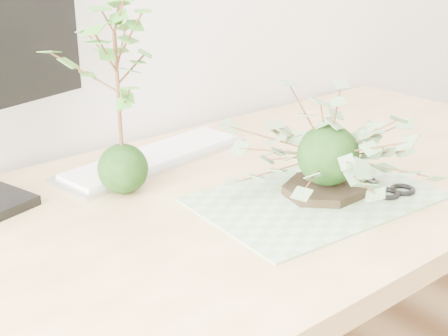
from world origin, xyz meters
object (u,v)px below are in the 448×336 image
(ivy_kokedama, at_px, (330,127))
(maple_kokedama, at_px, (115,46))
(keyboard, at_px, (154,158))
(desk, at_px, (233,239))

(ivy_kokedama, relative_size, maple_kokedama, 0.98)
(ivy_kokedama, xyz_separation_m, keyboard, (-0.14, 0.32, -0.11))
(ivy_kokedama, bearing_deg, keyboard, 114.02)
(desk, height_order, keyboard, keyboard)
(ivy_kokedama, height_order, maple_kokedama, maple_kokedama)
(ivy_kokedama, distance_m, maple_kokedama, 0.38)
(maple_kokedama, bearing_deg, keyboard, 37.04)
(desk, distance_m, ivy_kokedama, 0.26)
(desk, distance_m, maple_kokedama, 0.39)
(maple_kokedama, distance_m, keyboard, 0.29)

